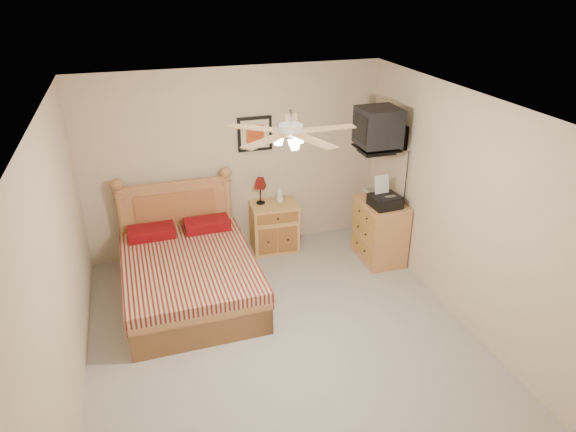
% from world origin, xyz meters
% --- Properties ---
extents(floor, '(4.50, 4.50, 0.00)m').
position_xyz_m(floor, '(0.00, 0.00, 0.00)').
color(floor, gray).
rests_on(floor, ground).
extents(ceiling, '(4.00, 4.50, 0.04)m').
position_xyz_m(ceiling, '(0.00, 0.00, 2.50)').
color(ceiling, white).
rests_on(ceiling, ground).
extents(wall_back, '(4.00, 0.04, 2.50)m').
position_xyz_m(wall_back, '(0.00, 2.25, 1.25)').
color(wall_back, '#C8B293').
rests_on(wall_back, ground).
extents(wall_front, '(4.00, 0.04, 2.50)m').
position_xyz_m(wall_front, '(0.00, -2.25, 1.25)').
color(wall_front, '#C8B293').
rests_on(wall_front, ground).
extents(wall_left, '(0.04, 4.50, 2.50)m').
position_xyz_m(wall_left, '(-2.00, 0.00, 1.25)').
color(wall_left, '#C8B293').
rests_on(wall_left, ground).
extents(wall_right, '(0.04, 4.50, 2.50)m').
position_xyz_m(wall_right, '(2.00, 0.00, 1.25)').
color(wall_right, '#C8B293').
rests_on(wall_right, ground).
extents(bed, '(1.51, 1.97, 1.26)m').
position_xyz_m(bed, '(-0.83, 1.12, 0.63)').
color(bed, '#A0643E').
rests_on(bed, ground).
extents(nightstand, '(0.65, 0.50, 0.68)m').
position_xyz_m(nightstand, '(0.46, 2.00, 0.34)').
color(nightstand, tan).
rests_on(nightstand, ground).
extents(table_lamp, '(0.25, 0.25, 0.37)m').
position_xyz_m(table_lamp, '(0.29, 2.09, 0.87)').
color(table_lamp, '#580E0B').
rests_on(table_lamp, nightstand).
extents(lotion_bottle, '(0.10, 0.10, 0.24)m').
position_xyz_m(lotion_bottle, '(0.55, 2.05, 0.80)').
color(lotion_bottle, silver).
rests_on(lotion_bottle, nightstand).
extents(framed_picture, '(0.46, 0.04, 0.46)m').
position_xyz_m(framed_picture, '(0.27, 2.23, 1.62)').
color(framed_picture, black).
rests_on(framed_picture, wall_back).
extents(dresser, '(0.50, 0.72, 0.84)m').
position_xyz_m(dresser, '(1.73, 1.31, 0.42)').
color(dresser, '#B46F39').
rests_on(dresser, ground).
extents(fax_machine, '(0.38, 0.40, 0.38)m').
position_xyz_m(fax_machine, '(1.69, 1.17, 1.03)').
color(fax_machine, black).
rests_on(fax_machine, dresser).
extents(magazine_lower, '(0.27, 0.32, 0.03)m').
position_xyz_m(magazine_lower, '(1.66, 1.57, 0.86)').
color(magazine_lower, '#B7AE95').
rests_on(magazine_lower, dresser).
extents(magazine_upper, '(0.21, 0.27, 0.02)m').
position_xyz_m(magazine_upper, '(1.66, 1.56, 0.88)').
color(magazine_upper, gray).
rests_on(magazine_upper, magazine_lower).
extents(wall_tv, '(0.56, 0.46, 0.58)m').
position_xyz_m(wall_tv, '(1.75, 1.34, 1.81)').
color(wall_tv, black).
rests_on(wall_tv, wall_right).
extents(ceiling_fan, '(1.14, 1.14, 0.28)m').
position_xyz_m(ceiling_fan, '(0.00, -0.20, 2.36)').
color(ceiling_fan, white).
rests_on(ceiling_fan, ceiling).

